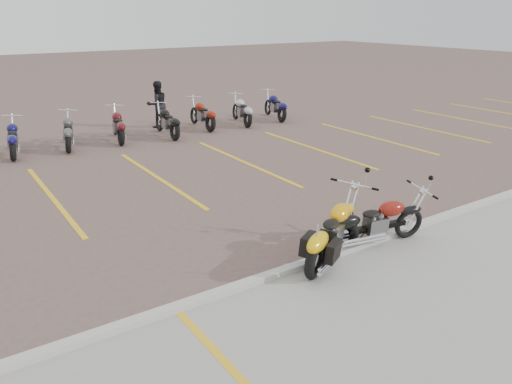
% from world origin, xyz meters
% --- Properties ---
extents(ground, '(100.00, 100.00, 0.00)m').
position_xyz_m(ground, '(0.00, 0.00, 0.00)').
color(ground, brown).
rests_on(ground, ground).
extents(concrete_apron, '(60.00, 5.00, 0.01)m').
position_xyz_m(concrete_apron, '(0.00, -4.50, 0.01)').
color(concrete_apron, '#9E9B93').
rests_on(concrete_apron, ground).
extents(curb, '(60.00, 0.18, 0.12)m').
position_xyz_m(curb, '(0.00, -2.00, 0.06)').
color(curb, '#ADAAA3').
rests_on(curb, ground).
extents(parking_stripes, '(38.00, 5.50, 0.01)m').
position_xyz_m(parking_stripes, '(0.00, 4.00, 0.00)').
color(parking_stripes, gold).
rests_on(parking_stripes, ground).
extents(yellow_cruiser, '(2.07, 1.22, 0.94)m').
position_xyz_m(yellow_cruiser, '(0.66, -2.00, 0.47)').
color(yellow_cruiser, black).
rests_on(yellow_cruiser, ground).
extents(flame_cruiser, '(2.09, 0.53, 0.87)m').
position_xyz_m(flame_cruiser, '(1.73, -2.03, 0.43)').
color(flame_cruiser, black).
rests_on(flame_cruiser, ground).
extents(person_b, '(0.88, 0.70, 1.74)m').
position_xyz_m(person_b, '(2.52, 9.77, 0.87)').
color(person_b, black).
rests_on(person_b, ground).
extents(bg_bike_row, '(15.82, 2.08, 1.10)m').
position_xyz_m(bg_bike_row, '(-0.31, 8.48, 0.55)').
color(bg_bike_row, black).
rests_on(bg_bike_row, ground).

